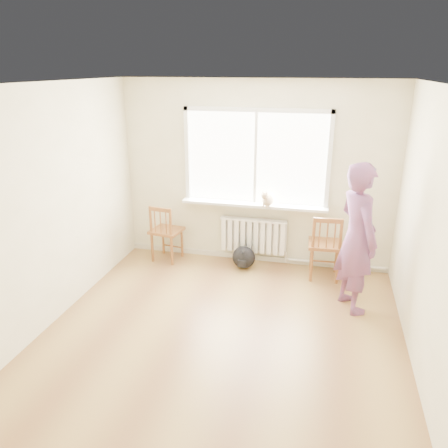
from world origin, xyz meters
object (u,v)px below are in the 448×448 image
Objects in this scene: chair_left at (165,233)px; chair_right at (325,247)px; cat at (268,199)px; backpack at (244,257)px; person at (357,238)px.

chair_right reaches higher than chair_left.
chair_right is (2.39, -0.06, 0.03)m from chair_left.
chair_right is 2.62× the size of cat.
chair_right is at bearing 1.97° from cat.
chair_left is at bearing -4.40° from chair_right.
cat reaches higher than chair_right.
cat is (1.53, 0.16, 0.60)m from chair_left.
chair_right is 1.21m from backpack.
backpack is (1.23, 0.01, -0.28)m from chair_left.
chair_right is 0.51× the size of person.
backpack is (-1.17, 0.07, -0.31)m from chair_right.
chair_left is 2.89m from person.
cat is (-1.21, 0.93, 0.13)m from person.
backpack is at bearing -171.26° from chair_left.
person is 1.86m from backpack.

